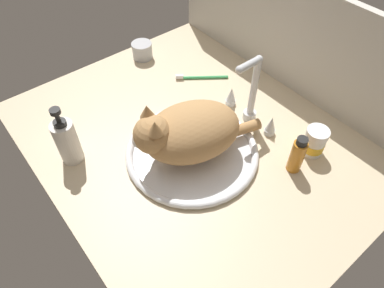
% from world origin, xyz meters
% --- Properties ---
extents(countertop, '(1.02, 0.80, 0.03)m').
position_xyz_m(countertop, '(0.00, 0.00, 0.01)').
color(countertop, '#CCB793').
rests_on(countertop, ground).
extents(backsplash_wall, '(1.02, 0.02, 0.37)m').
position_xyz_m(backsplash_wall, '(0.00, 0.41, 0.18)').
color(backsplash_wall, beige).
rests_on(backsplash_wall, ground).
extents(sink_basin, '(0.37, 0.37, 0.02)m').
position_xyz_m(sink_basin, '(0.04, -0.03, 0.04)').
color(sink_basin, white).
rests_on(sink_basin, countertop).
extents(faucet, '(0.20, 0.10, 0.22)m').
position_xyz_m(faucet, '(0.04, 0.19, 0.11)').
color(faucet, silver).
rests_on(faucet, countertop).
extents(cat, '(0.25, 0.36, 0.17)m').
position_xyz_m(cat, '(0.04, -0.05, 0.12)').
color(cat, tan).
rests_on(cat, sink_basin).
extents(pill_bottle, '(0.06, 0.06, 0.08)m').
position_xyz_m(pill_bottle, '(0.25, 0.23, 0.07)').
color(pill_bottle, white).
rests_on(pill_bottle, countertop).
extents(soap_pump_bottle, '(0.06, 0.06, 0.18)m').
position_xyz_m(soap_pump_bottle, '(-0.15, -0.30, 0.10)').
color(soap_pump_bottle, silver).
rests_on(soap_pump_bottle, countertop).
extents(amber_bottle, '(0.04, 0.04, 0.12)m').
position_xyz_m(amber_bottle, '(0.25, 0.15, 0.09)').
color(amber_bottle, '#C67A23').
rests_on(amber_bottle, countertop).
extents(metal_jar, '(0.07, 0.07, 0.06)m').
position_xyz_m(metal_jar, '(-0.43, 0.12, 0.06)').
color(metal_jar, '#B2B5BA').
rests_on(metal_jar, countertop).
extents(toothbrush, '(0.12, 0.15, 0.02)m').
position_xyz_m(toothbrush, '(-0.20, 0.20, 0.04)').
color(toothbrush, '#3FB266').
rests_on(toothbrush, countertop).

